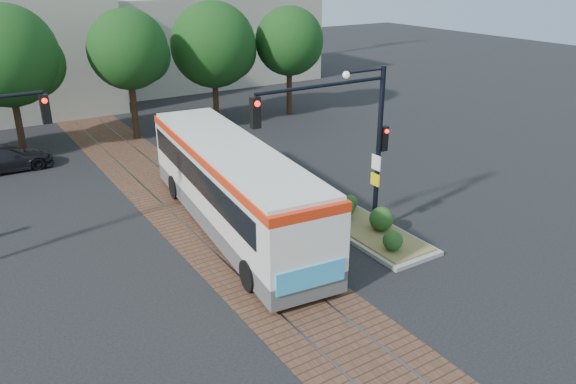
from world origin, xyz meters
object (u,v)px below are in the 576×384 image
(signal_pole_main, at_px, (353,130))
(parked_car, at_px, (4,158))
(city_bus, at_px, (232,183))
(traffic_island, at_px, (370,226))

(signal_pole_main, bearing_deg, parked_car, 123.00)
(city_bus, distance_m, signal_pole_main, 4.99)
(signal_pole_main, xyz_separation_m, parked_car, (-9.59, 14.77, -3.52))
(traffic_island, relative_size, parked_car, 1.18)
(traffic_island, xyz_separation_m, parked_car, (-10.55, 14.86, 0.31))
(traffic_island, bearing_deg, signal_pole_main, 174.64)
(traffic_island, bearing_deg, parked_car, 125.37)
(traffic_island, distance_m, signal_pole_main, 3.95)
(traffic_island, height_order, signal_pole_main, signal_pole_main)
(traffic_island, distance_m, parked_car, 18.23)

